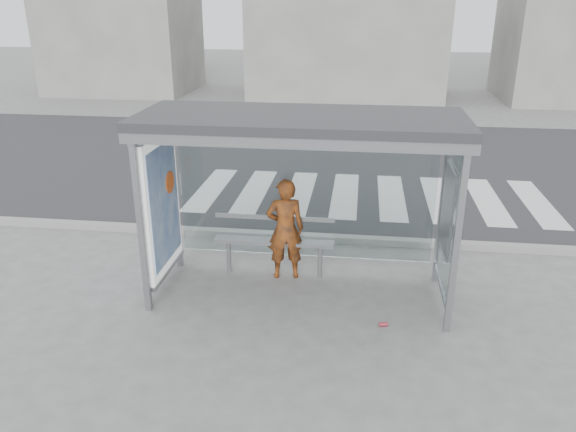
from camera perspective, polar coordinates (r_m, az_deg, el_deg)
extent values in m
plane|color=#61615F|center=(8.23, 1.11, -7.94)|extent=(80.00, 80.00, 0.00)
cube|color=#2A2A2D|center=(14.71, 4.22, 5.43)|extent=(30.00, 10.00, 0.01)
cube|color=gray|center=(9.94, 2.39, -2.18)|extent=(30.00, 0.18, 0.12)
cube|color=silver|center=(12.74, -7.80, 2.73)|extent=(0.55, 3.00, 0.00)
cube|color=silver|center=(12.52, -3.38, 2.56)|extent=(0.55, 3.00, 0.00)
cube|color=silver|center=(12.38, 1.18, 2.37)|extent=(0.55, 3.00, 0.00)
cube|color=silver|center=(12.31, 5.81, 2.16)|extent=(0.55, 3.00, 0.00)
cube|color=silver|center=(12.33, 10.46, 1.93)|extent=(0.55, 3.00, 0.00)
cube|color=silver|center=(12.43, 15.06, 1.70)|extent=(0.55, 3.00, 0.00)
cube|color=silver|center=(12.60, 19.57, 1.46)|extent=(0.55, 3.00, 0.00)
cube|color=silver|center=(12.86, 23.92, 1.22)|extent=(0.55, 3.00, 0.00)
cube|color=gray|center=(7.54, -14.73, -0.99)|extent=(0.08, 0.08, 2.50)
cube|color=gray|center=(7.11, 16.77, -2.59)|extent=(0.08, 0.08, 2.50)
cube|color=gray|center=(8.76, -11.41, 2.45)|extent=(0.08, 0.08, 2.50)
cube|color=gray|center=(8.40, 15.42, 1.26)|extent=(0.08, 0.08, 2.50)
cube|color=#2D2D30|center=(7.32, 1.26, 9.81)|extent=(4.25, 1.65, 0.12)
cube|color=gray|center=(6.61, 0.51, 7.57)|extent=(4.25, 0.06, 0.18)
cube|color=white|center=(8.33, 1.72, 2.24)|extent=(3.80, 0.02, 2.00)
cube|color=white|center=(8.13, -12.97, 1.19)|extent=(0.15, 1.25, 2.00)
cube|color=#3366B9|center=(8.10, -12.41, 1.17)|extent=(0.01, 1.10, 1.70)
cylinder|color=#F25615|center=(8.24, -11.91, 3.40)|extent=(0.02, 0.32, 0.32)
cube|color=white|center=(7.73, 16.08, -0.16)|extent=(0.03, 1.25, 2.00)
cube|color=beige|center=(7.74, 15.88, 0.67)|extent=(0.03, 0.86, 1.16)
cube|color=slate|center=(27.37, -16.52, 18.38)|extent=(6.00, 5.00, 6.00)
cube|color=slate|center=(25.19, 6.04, 17.76)|extent=(8.00, 5.00, 5.00)
cube|color=slate|center=(26.45, 27.08, 18.03)|extent=(5.00, 5.00, 7.00)
imported|color=#C05312|center=(8.39, -0.28, -1.35)|extent=(0.64, 0.48, 1.58)
cube|color=gray|center=(8.54, -1.45, -2.62)|extent=(1.83, 0.22, 0.05)
cylinder|color=gray|center=(8.79, -6.03, -4.09)|extent=(0.07, 0.07, 0.53)
cylinder|color=gray|center=(8.59, 3.27, -4.65)|extent=(0.07, 0.07, 0.53)
cube|color=gray|center=(8.48, -1.38, -0.18)|extent=(1.83, 0.04, 0.06)
cylinder|color=#D63F51|center=(7.58, 9.65, -10.80)|extent=(0.12, 0.08, 0.06)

